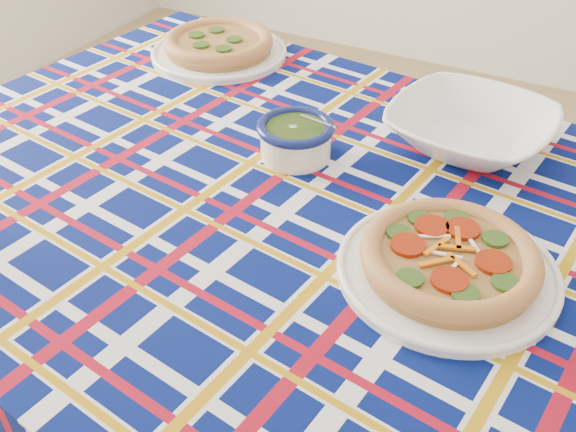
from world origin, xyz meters
The scene contains 7 objects.
floor centered at (0.00, 0.00, 0.00)m, with size 4.00×4.00×0.00m, color olive.
dining_table centered at (0.43, -0.56, 0.75)m, with size 1.91×1.34×0.83m.
tablecloth centered at (0.43, -0.56, 0.78)m, with size 1.81×1.14×0.12m, color #041053, non-canonical shape.
main_focaccia_plate centered at (0.65, -0.61, 0.87)m, with size 0.35×0.35×0.07m, color olive, non-canonical shape.
pesto_bowl centered at (0.29, -0.42, 0.88)m, with size 0.15×0.15×0.09m, color #1F320D, non-canonical shape.
serving_bowl centered at (0.57, -0.22, 0.88)m, with size 0.31×0.31×0.08m, color white.
second_focaccia_plate centered at (-0.10, -0.09, 0.87)m, with size 0.35×0.35×0.06m, color olive, non-canonical shape.
Camera 1 is at (0.77, -1.36, 1.50)m, focal length 40.00 mm.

